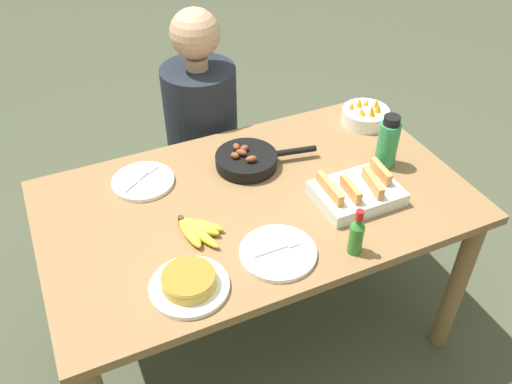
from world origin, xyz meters
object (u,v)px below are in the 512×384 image
at_px(water_bottle, 388,142).
at_px(person_figure, 204,155).
at_px(empty_plate_near_front, 278,253).
at_px(hot_sauce_bottle, 357,234).
at_px(skillet, 248,160).
at_px(empty_plate_far_left, 143,181).
at_px(melon_tray, 357,192).
at_px(banana_bunch, 196,230).
at_px(frittata_plate_center, 189,283).
at_px(fruit_bowl_mango, 365,115).

xyz_separation_m(water_bottle, person_figure, (-0.50, 0.67, -0.34)).
bearing_deg(empty_plate_near_front, hot_sauce_bottle, -20.88).
bearing_deg(skillet, hot_sauce_bottle, -66.70).
distance_m(empty_plate_far_left, hot_sauce_bottle, 0.80).
bearing_deg(melon_tray, skillet, 128.58).
distance_m(banana_bunch, frittata_plate_center, 0.23).
bearing_deg(fruit_bowl_mango, water_bottle, -108.93).
bearing_deg(melon_tray, hot_sauce_bottle, -123.98).
height_order(melon_tray, fruit_bowl_mango, fruit_bowl_mango).
height_order(empty_plate_near_front, hot_sauce_bottle, hot_sauce_bottle).
bearing_deg(person_figure, banana_bunch, -110.84).
distance_m(frittata_plate_center, hot_sauce_bottle, 0.53).
distance_m(melon_tray, frittata_plate_center, 0.68).
distance_m(empty_plate_near_front, water_bottle, 0.64).
bearing_deg(person_figure, water_bottle, -52.87).
distance_m(banana_bunch, person_figure, 0.82).
relative_size(banana_bunch, skillet, 0.48).
relative_size(skillet, person_figure, 0.33).
height_order(frittata_plate_center, fruit_bowl_mango, fruit_bowl_mango).
distance_m(banana_bunch, melon_tray, 0.58).
bearing_deg(fruit_bowl_mango, skillet, -172.34).
relative_size(banana_bunch, empty_plate_near_front, 0.77).
relative_size(banana_bunch, frittata_plate_center, 0.80).
bearing_deg(hot_sauce_bottle, skillet, 102.66).
distance_m(skillet, empty_plate_far_left, 0.40).
relative_size(empty_plate_near_front, empty_plate_far_left, 1.08).
bearing_deg(water_bottle, person_figure, 127.13).
bearing_deg(banana_bunch, frittata_plate_center, -114.79).
distance_m(fruit_bowl_mango, person_figure, 0.76).
height_order(melon_tray, frittata_plate_center, melon_tray).
distance_m(melon_tray, person_figure, 0.89).
bearing_deg(banana_bunch, empty_plate_near_front, -44.35).
distance_m(hot_sauce_bottle, person_figure, 1.07).
bearing_deg(empty_plate_far_left, fruit_bowl_mango, 0.90).
xyz_separation_m(melon_tray, empty_plate_near_front, (-0.37, -0.13, -0.02)).
xyz_separation_m(frittata_plate_center, empty_plate_near_front, (0.30, 0.02, -0.02)).
bearing_deg(person_figure, empty_plate_near_front, -94.78).
distance_m(empty_plate_far_left, fruit_bowl_mango, 0.97).
bearing_deg(melon_tray, water_bottle, 32.15).
bearing_deg(water_bottle, hot_sauce_bottle, -135.67).
bearing_deg(hot_sauce_bottle, melon_tray, 56.02).
bearing_deg(water_bottle, empty_plate_far_left, 162.93).
height_order(empty_plate_far_left, person_figure, person_figure).
height_order(banana_bunch, fruit_bowl_mango, fruit_bowl_mango).
xyz_separation_m(hot_sauce_bottle, person_figure, (-0.15, 1.01, -0.32)).
height_order(skillet, water_bottle, water_bottle).
bearing_deg(melon_tray, empty_plate_near_front, -160.84).
distance_m(banana_bunch, empty_plate_near_front, 0.28).
bearing_deg(empty_plate_far_left, water_bottle, -17.07).
relative_size(melon_tray, empty_plate_near_front, 1.19).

